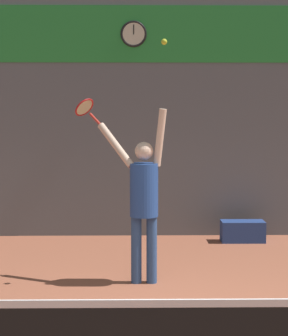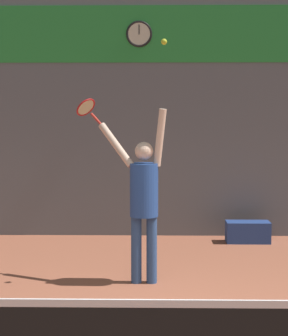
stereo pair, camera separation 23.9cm
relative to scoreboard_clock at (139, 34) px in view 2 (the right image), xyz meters
name	(u,v)px [view 2 (the right image)]	position (x,y,z in m)	size (l,w,h in m)	color
back_wall	(174,88)	(0.58, 0.08, -0.87)	(18.00, 0.10, 5.00)	slate
sponsor_banner	(174,34)	(0.58, 0.02, 0.00)	(6.07, 0.02, 0.93)	#288C38
scoreboard_clock	(139,34)	(0.00, 0.00, 0.00)	(0.43, 0.04, 0.43)	beige
tennis_player	(143,195)	(0.13, -2.77, -2.28)	(0.89, 0.54, 2.16)	#2D4C7F
tennis_racket	(87,109)	(-0.61, -2.29, -1.22)	(0.40, 0.37, 0.35)	red
tennis_ball	(164,42)	(0.37, -2.83, -0.43)	(0.07, 0.07, 0.07)	#CCDB2D
equipment_bag	(248,232)	(1.77, -0.47, -3.21)	(0.70, 0.34, 0.34)	navy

